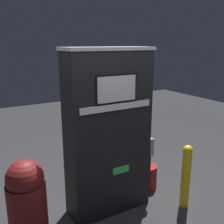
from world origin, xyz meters
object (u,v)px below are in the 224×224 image
Objects in this scene: safety_bollard at (186,175)px; trash_bin at (27,200)px; gas_pump at (108,133)px; squeegee_bucket at (147,176)px.

trash_bin is at bearing 167.46° from safety_bollard.
squeegee_bucket is at bearing 10.67° from gas_pump.
gas_pump reaches higher than squeegee_bucket.
gas_pump reaches higher than trash_bin.
squeegee_bucket is at bearing 6.38° from trash_bin.
gas_pump is 1.21m from safety_bollard.
gas_pump is at bearing 3.26° from trash_bin.
safety_bollard is at bearing -78.15° from squeegee_bucket.
squeegee_bucket is at bearing 101.85° from safety_bollard.
gas_pump is at bearing -169.33° from squeegee_bucket.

